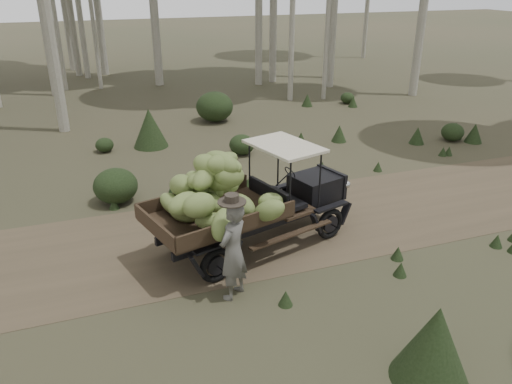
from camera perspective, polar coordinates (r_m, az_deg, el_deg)
ground at (r=12.45m, az=9.21°, el=-2.78°), size 120.00×120.00×0.00m
dirt_track at (r=12.45m, az=9.21°, el=-2.77°), size 70.00×4.00×0.01m
banana_truck at (r=10.19m, az=-2.78°, el=-0.06°), size 4.92×3.03×2.40m
farmer at (r=8.95m, az=-2.65°, el=-6.63°), size 0.82×0.79×2.05m
undergrowth at (r=10.38m, az=8.39°, el=-5.18°), size 23.64×23.26×1.32m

